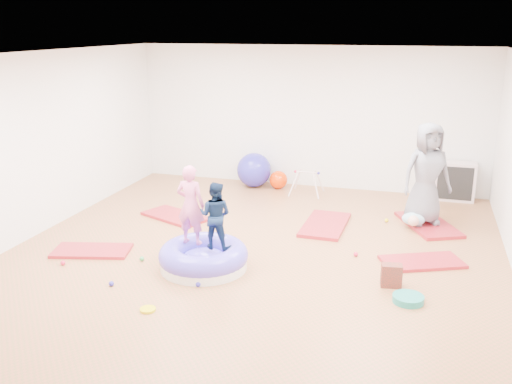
% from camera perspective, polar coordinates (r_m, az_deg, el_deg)
% --- Properties ---
extents(room, '(7.01, 8.01, 2.81)m').
position_cam_1_polar(room, '(7.66, -0.64, 2.98)').
color(room, '#A85E3D').
rests_on(room, ground).
extents(gym_mat_front_left, '(1.19, 0.80, 0.05)m').
position_cam_1_polar(gym_mat_front_left, '(8.65, -16.09, -5.66)').
color(gym_mat_front_left, maroon).
rests_on(gym_mat_front_left, ground).
extents(gym_mat_mid_left, '(1.29, 0.99, 0.05)m').
position_cam_1_polar(gym_mat_mid_left, '(9.86, -8.07, -2.41)').
color(gym_mat_mid_left, maroon).
rests_on(gym_mat_mid_left, ground).
extents(gym_mat_center_back, '(0.68, 1.31, 0.05)m').
position_cam_1_polar(gym_mat_center_back, '(9.42, 6.93, -3.26)').
color(gym_mat_center_back, maroon).
rests_on(gym_mat_center_back, ground).
extents(gym_mat_right, '(1.22, 0.96, 0.05)m').
position_cam_1_polar(gym_mat_right, '(8.27, 16.27, -6.72)').
color(gym_mat_right, maroon).
rests_on(gym_mat_right, ground).
extents(gym_mat_rear_right, '(1.14, 1.45, 0.05)m').
position_cam_1_polar(gym_mat_rear_right, '(9.77, 16.84, -3.13)').
color(gym_mat_rear_right, maroon).
rests_on(gym_mat_rear_right, ground).
extents(inflatable_cushion, '(1.21, 1.21, 0.38)m').
position_cam_1_polar(inflatable_cushion, '(7.78, -5.27, -6.56)').
color(inflatable_cushion, white).
rests_on(inflatable_cushion, ground).
extents(child_pink, '(0.42, 0.29, 1.10)m').
position_cam_1_polar(child_pink, '(7.69, -6.57, -0.93)').
color(child_pink, pink).
rests_on(child_pink, inflatable_cushion).
extents(child_navy, '(0.45, 0.35, 0.91)m').
position_cam_1_polar(child_navy, '(7.53, -4.10, -1.98)').
color(child_navy, '#0D1D3C').
rests_on(child_navy, inflatable_cushion).
extents(adult_caregiver, '(0.96, 0.83, 1.65)m').
position_cam_1_polar(adult_caregiver, '(9.54, 16.71, 1.77)').
color(adult_caregiver, slate).
rests_on(adult_caregiver, gym_mat_rear_right).
extents(infant, '(0.37, 0.38, 0.22)m').
position_cam_1_polar(infant, '(9.52, 15.47, -2.65)').
color(infant, '#96C8E0').
rests_on(infant, gym_mat_rear_right).
extents(ball_pit_balls, '(4.20, 3.53, 0.07)m').
position_cam_1_polar(ball_pit_balls, '(8.30, -4.54, -5.91)').
color(ball_pit_balls, yellow).
rests_on(ball_pit_balls, ground).
extents(exercise_ball_blue, '(0.69, 0.69, 0.69)m').
position_cam_1_polar(exercise_ball_blue, '(11.54, -0.20, 2.22)').
color(exercise_ball_blue, '#2B27A9').
rests_on(exercise_ball_blue, ground).
extents(exercise_ball_orange, '(0.36, 0.36, 0.36)m').
position_cam_1_polar(exercise_ball_orange, '(11.45, 2.26, 1.23)').
color(exercise_ball_orange, '#E23100').
rests_on(exercise_ball_orange, ground).
extents(infant_play_gym, '(0.61, 0.58, 0.47)m').
position_cam_1_polar(infant_play_gym, '(11.02, 5.09, 1.27)').
color(infant_play_gym, silver).
rests_on(infant_play_gym, ground).
extents(cube_shelf, '(0.73, 0.36, 0.73)m').
position_cam_1_polar(cube_shelf, '(11.28, 19.25, 1.03)').
color(cube_shelf, silver).
rests_on(cube_shelf, ground).
extents(balance_disc, '(0.37, 0.37, 0.08)m').
position_cam_1_polar(balance_disc, '(7.13, 14.97, -10.28)').
color(balance_disc, '#1E847B').
rests_on(balance_disc, ground).
extents(backpack, '(0.28, 0.19, 0.30)m').
position_cam_1_polar(backpack, '(7.43, 13.38, -8.13)').
color(backpack, maroon).
rests_on(backpack, ground).
extents(yellow_toy, '(0.19, 0.19, 0.03)m').
position_cam_1_polar(yellow_toy, '(6.84, -10.77, -11.47)').
color(yellow_toy, yellow).
rests_on(yellow_toy, ground).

